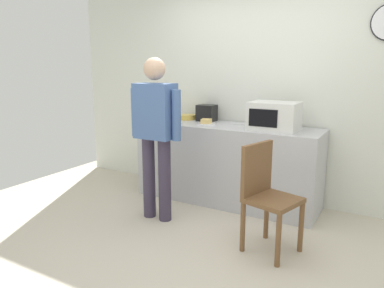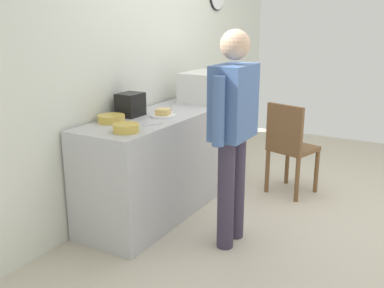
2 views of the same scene
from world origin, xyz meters
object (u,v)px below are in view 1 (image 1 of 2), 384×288
object	(u,v)px
cereal_bowl	(187,117)
wooden_chair	(266,192)
fork_utensil	(179,123)
person_standing	(156,127)
spoon_utensil	(239,125)
microwave	(274,116)
toaster	(207,113)
salad_bowl	(161,119)
sandwich_plate	(206,123)

from	to	relation	value
cereal_bowl	wooden_chair	size ratio (longest dim) A/B	0.24
fork_utensil	person_standing	distance (m)	0.66
fork_utensil	spoon_utensil	distance (m)	0.71
microwave	toaster	world-z (taller)	microwave
spoon_utensil	wooden_chair	world-z (taller)	wooden_chair
salad_bowl	cereal_bowl	world-z (taller)	salad_bowl
spoon_utensil	cereal_bowl	bearing A→B (deg)	172.22
toaster	wooden_chair	bearing A→B (deg)	-43.51
sandwich_plate	spoon_utensil	bearing A→B (deg)	21.71
sandwich_plate	toaster	bearing A→B (deg)	116.32
sandwich_plate	fork_utensil	bearing A→B (deg)	-161.07
salad_bowl	spoon_utensil	distance (m)	0.97
spoon_utensil	wooden_chair	bearing A→B (deg)	-55.66
salad_bowl	person_standing	size ratio (longest dim) A/B	0.12
spoon_utensil	wooden_chair	xyz separation A→B (m)	(0.66, -0.97, -0.40)
sandwich_plate	fork_utensil	size ratio (longest dim) A/B	1.32
microwave	cereal_bowl	world-z (taller)	microwave
microwave	wooden_chair	distance (m)	1.02
fork_utensil	spoon_utensil	world-z (taller)	same
microwave	sandwich_plate	bearing A→B (deg)	-179.12
fork_utensil	spoon_utensil	xyz separation A→B (m)	(0.66, 0.25, 0.00)
salad_bowl	fork_utensil	size ratio (longest dim) A/B	1.18
toaster	fork_utensil	world-z (taller)	toaster
microwave	fork_utensil	distance (m)	1.13
sandwich_plate	toaster	distance (m)	0.29
microwave	fork_utensil	xyz separation A→B (m)	(-1.11, -0.12, -0.15)
cereal_bowl	spoon_utensil	distance (m)	0.76
person_standing	microwave	bearing A→B (deg)	37.71
salad_bowl	sandwich_plate	bearing A→B (deg)	5.74
toaster	person_standing	bearing A→B (deg)	-93.45
sandwich_plate	salad_bowl	distance (m)	0.60
cereal_bowl	wooden_chair	bearing A→B (deg)	-37.13
fork_utensil	sandwich_plate	bearing A→B (deg)	18.93
sandwich_plate	spoon_utensil	world-z (taller)	sandwich_plate
salad_bowl	cereal_bowl	distance (m)	0.36
fork_utensil	wooden_chair	size ratio (longest dim) A/B	0.18
sandwich_plate	fork_utensil	world-z (taller)	sandwich_plate
toaster	spoon_utensil	xyz separation A→B (m)	(0.48, -0.11, -0.10)
microwave	cereal_bowl	size ratio (longest dim) A/B	2.25
salad_bowl	cereal_bowl	xyz separation A→B (m)	(0.20, 0.30, -0.00)
toaster	fork_utensil	distance (m)	0.42
cereal_bowl	toaster	bearing A→B (deg)	2.33
salad_bowl	fork_utensil	bearing A→B (deg)	-9.26
spoon_utensil	toaster	bearing A→B (deg)	166.59
salad_bowl	toaster	world-z (taller)	toaster
sandwich_plate	wooden_chair	bearing A→B (deg)	-39.22
person_standing	wooden_chair	xyz separation A→B (m)	(1.20, -0.08, -0.46)
sandwich_plate	salad_bowl	size ratio (longest dim) A/B	1.12
spoon_utensil	microwave	bearing A→B (deg)	-15.96
cereal_bowl	person_standing	size ratio (longest dim) A/B	0.13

